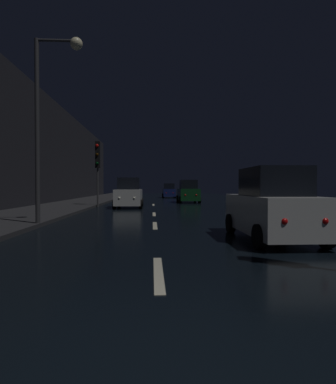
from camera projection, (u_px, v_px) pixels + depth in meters
The scene contains 10 objects.
ground at pixel (153, 204), 26.78m from camera, with size 25.03×84.00×0.02m, color black.
sidewalk_left at pixel (78, 203), 26.46m from camera, with size 4.40×84.00×0.15m, color #28282B.
building_facade_left at pixel (31, 146), 22.75m from camera, with size 0.80×63.00×8.90m, color black.
lane_centerline at pixel (154, 218), 14.71m from camera, with size 0.16×22.08×0.01m.
traffic_light_far_left at pixel (98, 160), 22.49m from camera, with size 0.31×0.46×4.70m.
streetlamp_overhead at pixel (51, 100), 11.23m from camera, with size 1.70×0.44×6.81m.
car_approaching_headlights at pixel (129, 194), 21.93m from camera, with size 1.90×4.12×2.08m.
car_parked_right_far at pixel (188, 192), 28.90m from camera, with size 1.90×4.11×2.07m.
car_parked_right_near at pixel (272, 207), 8.69m from camera, with size 1.82×3.94×1.99m.
car_distant_taillights at pixel (169, 191), 41.25m from camera, with size 1.72×3.73×1.88m.
Camera 1 is at (-0.11, -2.28, 1.46)m, focal length 29.38 mm.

